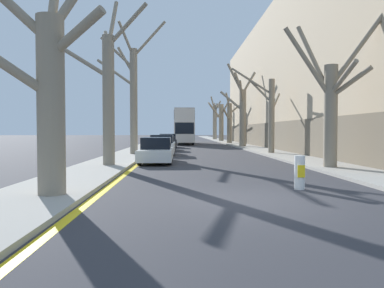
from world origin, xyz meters
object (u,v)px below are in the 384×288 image
(street_tree_left_0, at_px, (47,87))
(street_tree_left_1, at_px, (108,90))
(parked_car_3, at_px, (168,141))
(street_tree_right_4, at_px, (221,120))
(street_tree_right_5, at_px, (215,119))
(double_decker_bus, at_px, (184,125))
(street_tree_right_3, at_px, (230,121))
(parked_car_0, at_px, (156,151))
(parked_car_1, at_px, (162,145))
(street_tree_left_2, at_px, (132,93))
(traffic_bollard, at_px, (300,172))
(street_tree_right_1, at_px, (270,112))
(street_tree_right_0, at_px, (331,102))
(street_tree_right_2, at_px, (242,112))
(parked_car_2, at_px, (165,144))

(street_tree_left_0, height_order, street_tree_left_1, street_tree_left_1)
(street_tree_left_1, distance_m, parked_car_3, 21.43)
(street_tree_right_4, xyz_separation_m, street_tree_right_5, (0.02, 11.15, 0.52))
(double_decker_bus, bearing_deg, street_tree_right_3, 7.73)
(double_decker_bus, bearing_deg, street_tree_right_5, 74.90)
(parked_car_0, xyz_separation_m, parked_car_1, (0.00, 6.42, 0.04))
(parked_car_1, xyz_separation_m, parked_car_3, (-0.00, 12.25, -0.01))
(street_tree_right_4, relative_size, parked_car_0, 1.48)
(street_tree_right_3, bearing_deg, street_tree_left_2, -112.57)
(parked_car_3, bearing_deg, parked_car_0, -90.00)
(street_tree_left_1, bearing_deg, street_tree_left_0, -89.46)
(street_tree_left_2, relative_size, street_tree_right_5, 1.12)
(street_tree_right_5, distance_m, traffic_bollard, 61.92)
(street_tree_right_1, bearing_deg, street_tree_right_0, -89.82)
(street_tree_right_2, height_order, street_tree_right_3, street_tree_right_2)
(parked_car_0, distance_m, parked_car_3, 18.67)
(parked_car_0, height_order, parked_car_1, parked_car_1)
(street_tree_left_2, xyz_separation_m, street_tree_right_3, (9.98, 24.00, -1.32))
(street_tree_right_0, bearing_deg, street_tree_right_5, 89.89)
(street_tree_left_0, distance_m, double_decker_bus, 40.15)
(parked_car_0, bearing_deg, street_tree_right_1, 42.40)
(double_decker_bus, bearing_deg, parked_car_3, -99.66)
(street_tree_left_0, xyz_separation_m, street_tree_left_2, (-0.03, 16.81, 1.56))
(street_tree_left_0, height_order, street_tree_right_1, street_tree_right_1)
(street_tree_right_1, height_order, street_tree_right_3, street_tree_right_3)
(street_tree_right_1, distance_m, street_tree_right_2, 11.72)
(street_tree_right_3, xyz_separation_m, parked_car_1, (-7.94, -23.59, -2.36))
(street_tree_left_1, relative_size, parked_car_3, 2.01)
(street_tree_right_2, relative_size, street_tree_right_4, 1.29)
(street_tree_left_1, distance_m, street_tree_right_1, 13.89)
(street_tree_right_1, distance_m, street_tree_right_5, 45.12)
(parked_car_0, relative_size, traffic_bollard, 4.64)
(street_tree_left_1, relative_size, traffic_bollard, 8.25)
(street_tree_right_3, bearing_deg, traffic_bollard, -94.57)
(street_tree_right_3, relative_size, traffic_bollard, 6.79)
(street_tree_right_3, relative_size, parked_car_3, 1.65)
(street_tree_right_2, bearing_deg, street_tree_right_0, -89.56)
(street_tree_left_1, relative_size, street_tree_left_2, 0.88)
(street_tree_right_1, distance_m, street_tree_right_4, 33.97)
(street_tree_right_1, bearing_deg, street_tree_right_4, 89.80)
(street_tree_right_0, xyz_separation_m, street_tree_right_2, (-0.18, 22.82, 0.77))
(parked_car_1, relative_size, parked_car_3, 1.11)
(double_decker_bus, relative_size, traffic_bollard, 11.80)
(parked_car_1, relative_size, parked_car_2, 1.00)
(street_tree_right_2, relative_size, street_tree_right_3, 1.30)
(street_tree_right_0, bearing_deg, street_tree_right_1, 90.18)
(street_tree_right_0, relative_size, parked_car_0, 1.45)
(parked_car_2, distance_m, parked_car_3, 6.20)
(street_tree_right_0, relative_size, parked_car_3, 1.64)
(street_tree_left_1, bearing_deg, street_tree_right_0, -8.32)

